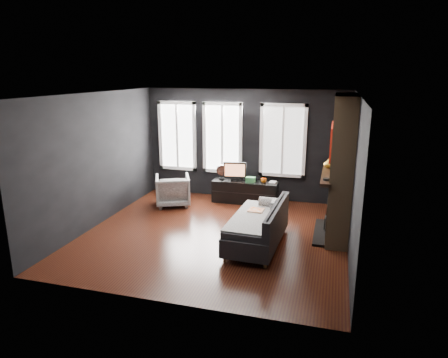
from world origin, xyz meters
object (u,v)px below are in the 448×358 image
(mug, at_px, (264,180))
(media_console, at_px, (245,192))
(armchair, at_px, (173,189))
(mantel_vase, at_px, (328,163))
(monitor, at_px, (235,170))
(book, at_px, (270,178))
(sofa, at_px, (257,224))

(mug, bearing_deg, media_console, 178.34)
(armchair, relative_size, mantel_vase, 4.29)
(monitor, bearing_deg, mug, -11.70)
(mantel_vase, bearing_deg, mug, 144.85)
(armchair, height_order, monitor, monitor)
(media_console, height_order, mug, mug)
(media_console, bearing_deg, mug, -1.76)
(book, distance_m, mantel_vase, 1.87)
(monitor, height_order, mug, monitor)
(mug, xyz_separation_m, mantel_vase, (1.47, -1.04, 0.71))
(armchair, bearing_deg, media_console, 177.89)
(mug, height_order, book, book)
(monitor, relative_size, mug, 4.24)
(media_console, relative_size, book, 7.21)
(media_console, bearing_deg, mantel_vase, -28.76)
(book, bearing_deg, monitor, -177.17)
(armchair, bearing_deg, monitor, -177.54)
(sofa, height_order, media_console, sofa)
(sofa, xyz_separation_m, mantel_vase, (1.16, 1.32, 0.92))
(mantel_vase, bearing_deg, monitor, 153.95)
(sofa, relative_size, mug, 14.13)
(sofa, relative_size, media_console, 1.19)
(sofa, bearing_deg, armchair, 146.82)
(sofa, height_order, mug, sofa)
(armchair, relative_size, mug, 6.04)
(sofa, xyz_separation_m, mug, (-0.31, 2.35, 0.20))
(media_console, distance_m, book, 0.69)
(monitor, xyz_separation_m, book, (0.85, 0.04, -0.14))
(sofa, distance_m, media_console, 2.49)
(media_console, xyz_separation_m, mantel_vase, (1.92, -1.05, 1.05))
(armchair, height_order, mantel_vase, mantel_vase)
(media_console, bearing_deg, sofa, -72.34)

